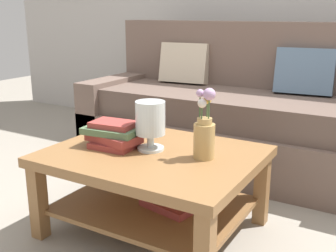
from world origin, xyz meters
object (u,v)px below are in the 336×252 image
book_stack_main (113,135)px  coffee_table (154,174)px  glass_hurricane_vase (150,121)px  couch (235,117)px  flower_pitcher (204,133)px

book_stack_main → coffee_table: bearing=9.9°
coffee_table → glass_hurricane_vase: bearing=148.8°
book_stack_main → glass_hurricane_vase: size_ratio=1.23×
coffee_table → glass_hurricane_vase: (-0.03, 0.02, 0.28)m
couch → glass_hurricane_vase: (-0.01, -1.16, 0.23)m
coffee_table → book_stack_main: bearing=-170.1°
glass_hurricane_vase → flower_pitcher: (0.29, 0.02, -0.03)m
glass_hurricane_vase → flower_pitcher: size_ratio=0.73×
couch → book_stack_main: size_ratio=7.20×
couch → coffee_table: size_ratio=2.17×
couch → coffee_table: couch is taller
flower_pitcher → book_stack_main: bearing=-170.4°
couch → flower_pitcher: (0.28, -1.14, 0.21)m
coffee_table → glass_hurricane_vase: glass_hurricane_vase is taller
couch → glass_hurricane_vase: 1.19m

